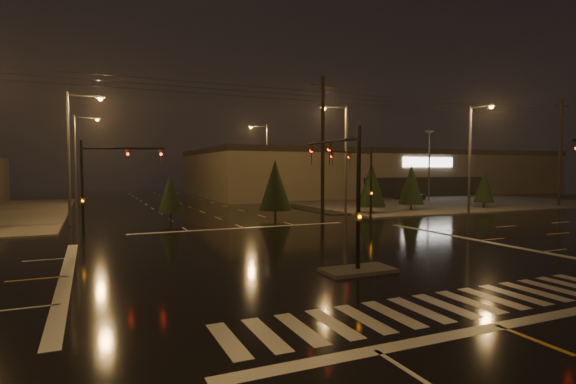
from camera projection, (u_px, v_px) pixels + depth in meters
name	position (u px, v px, depth m)	size (l,w,h in m)	color
ground	(314.00, 255.00, 22.19)	(140.00, 140.00, 0.00)	black
sidewalk_ne	(409.00, 199.00, 61.69)	(36.00, 36.00, 0.12)	#45423D
median_island	(358.00, 270.00, 18.53)	(3.00, 1.60, 0.15)	#45423D
crosswalk	(445.00, 306.00, 13.97)	(15.00, 2.60, 0.01)	beige
stop_bar_near	(499.00, 326.00, 12.14)	(16.00, 0.50, 0.01)	beige
stop_bar_far	(244.00, 228.00, 32.24)	(16.00, 0.50, 0.01)	beige
parking_lot	(447.00, 199.00, 61.88)	(50.00, 24.00, 0.08)	black
retail_building	(372.00, 171.00, 78.12)	(60.20, 28.30, 7.20)	brown
signal_mast_median	(347.00, 181.00, 19.19)	(0.25, 4.59, 6.00)	black
signal_mast_ne	(363.00, 175.00, 35.08)	(4.84, 1.86, 6.00)	black
signal_mast_nw	(100.00, 176.00, 27.42)	(4.84, 1.86, 6.00)	black
streetlight_1	(73.00, 148.00, 33.82)	(2.77, 0.32, 10.00)	#38383A
streetlight_2	(78.00, 154.00, 48.43)	(2.77, 0.32, 10.00)	#38383A
streetlight_3	(343.00, 152.00, 41.01)	(2.77, 0.32, 10.00)	#38383A
streetlight_4	(265.00, 157.00, 59.28)	(2.77, 0.32, 10.00)	#38383A
streetlight_6	(473.00, 152.00, 40.98)	(0.32, 2.77, 10.00)	#38383A
utility_pole_1	(323.00, 147.00, 37.88)	(2.20, 0.32, 12.00)	black
utility_pole_2	(560.00, 152.00, 49.99)	(2.20, 0.32, 12.00)	black
conifer_0	(371.00, 184.00, 42.24)	(2.65, 2.65, 4.84)	black
conifer_1	(411.00, 184.00, 45.06)	(2.53, 2.53, 4.66)	black
conifer_2	(484.00, 187.00, 47.75)	(2.12, 2.12, 4.02)	black
conifer_3	(170.00, 194.00, 36.03)	(1.98, 1.98, 3.80)	black
conifer_4	(275.00, 185.00, 38.46)	(2.78, 2.78, 5.05)	black
car_parked	(408.00, 194.00, 60.22)	(1.93, 4.80, 1.64)	black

